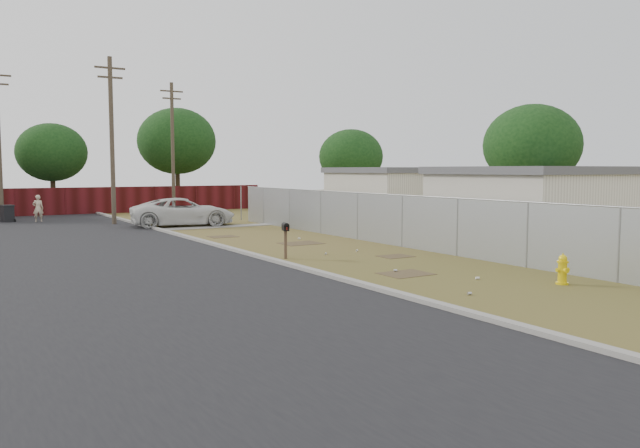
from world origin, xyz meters
TOP-DOWN VIEW (x-y plane):
  - ground at (0.00, 0.00)m, footprint 120.00×120.00m
  - street at (-6.76, 8.05)m, footprint 15.10×60.00m
  - chainlink_fence at (3.12, 1.03)m, footprint 0.10×27.06m
  - privacy_fence at (-6.00, 25.00)m, footprint 30.00×0.12m
  - utility_poles at (-3.67, 20.67)m, footprint 12.60×8.24m
  - houses at (9.70, 3.13)m, footprint 9.30×17.24m
  - horizon_trees at (0.84, 23.56)m, footprint 33.32×31.94m
  - fire_hydrant at (1.64, -8.40)m, footprint 0.40×0.40m
  - mailbox at (-2.28, -0.49)m, footprint 0.32×0.53m
  - pickup_truck at (-1.15, 12.99)m, footprint 5.73×3.36m
  - pedestrian at (-7.33, 19.75)m, footprint 0.62×0.45m
  - trash_bin at (-8.84, 20.62)m, footprint 0.81×0.80m
  - scattered_litter at (-0.14, -2.63)m, footprint 2.52×12.54m

SIDE VIEW (x-z plane):
  - ground at x=0.00m, z-range 0.00..0.00m
  - street at x=-6.76m, z-range -0.04..0.08m
  - scattered_litter at x=-0.14m, z-range 0.01..0.08m
  - fire_hydrant at x=1.64m, z-range -0.03..0.79m
  - trash_bin at x=-8.84m, z-range 0.01..0.99m
  - pickup_truck at x=-1.15m, z-range 0.00..1.50m
  - pedestrian at x=-7.33m, z-range 0.00..1.55m
  - chainlink_fence at x=3.12m, z-range -0.21..1.81m
  - privacy_fence at x=-6.00m, z-range 0.00..1.80m
  - mailbox at x=-2.28m, z-range 0.35..1.57m
  - houses at x=9.70m, z-range 0.01..3.11m
  - horizon_trees at x=0.84m, z-range 0.74..8.52m
  - utility_poles at x=-3.67m, z-range 0.19..9.19m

